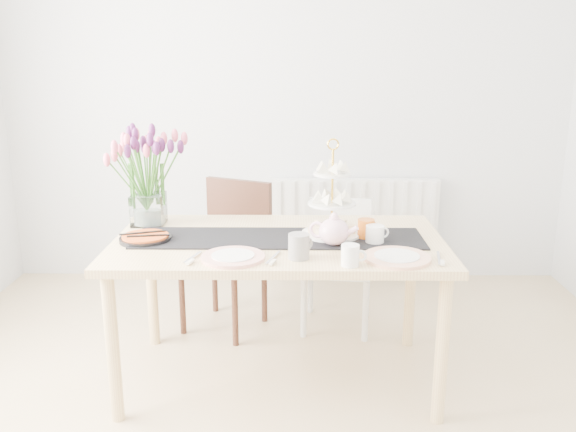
{
  "coord_description": "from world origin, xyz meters",
  "views": [
    {
      "loc": [
        0.06,
        -2.09,
        1.63
      ],
      "look_at": [
        0.03,
        0.69,
        0.88
      ],
      "focal_mm": 38.0,
      "sensor_mm": 36.0,
      "label": 1
    }
  ],
  "objects_px": {
    "chair_brown": "(230,243)",
    "chair_white": "(338,254)",
    "cream_jug": "(375,235)",
    "tulip_vase": "(146,162)",
    "tart_tin": "(145,238)",
    "mug_grey": "(299,246)",
    "mug_white": "(350,255)",
    "radiator": "(354,220)",
    "cake_stand": "(332,212)",
    "teapot": "(334,232)",
    "dining_table": "(279,254)",
    "plate_left": "(233,257)",
    "mug_orange": "(366,229)",
    "plate_right": "(397,258)"
  },
  "relations": [
    {
      "from": "chair_brown",
      "to": "chair_white",
      "type": "height_order",
      "value": "chair_brown"
    },
    {
      "from": "cream_jug",
      "to": "tulip_vase",
      "type": "bearing_deg",
      "value": 142.57
    },
    {
      "from": "tulip_vase",
      "to": "tart_tin",
      "type": "distance_m",
      "value": 0.44
    },
    {
      "from": "mug_grey",
      "to": "mug_white",
      "type": "xyz_separation_m",
      "value": [
        0.22,
        -0.09,
        -0.01
      ]
    },
    {
      "from": "tart_tin",
      "to": "mug_white",
      "type": "bearing_deg",
      "value": -19.56
    },
    {
      "from": "radiator",
      "to": "chair_white",
      "type": "relative_size",
      "value": 1.57
    },
    {
      "from": "cake_stand",
      "to": "teapot",
      "type": "height_order",
      "value": "cake_stand"
    },
    {
      "from": "cake_stand",
      "to": "mug_grey",
      "type": "distance_m",
      "value": 0.38
    },
    {
      "from": "dining_table",
      "to": "mug_white",
      "type": "distance_m",
      "value": 0.51
    },
    {
      "from": "radiator",
      "to": "tart_tin",
      "type": "xyz_separation_m",
      "value": [
        -1.15,
        -1.49,
        0.31
      ]
    },
    {
      "from": "dining_table",
      "to": "tulip_vase",
      "type": "relative_size",
      "value": 2.64
    },
    {
      "from": "chair_brown",
      "to": "tart_tin",
      "type": "height_order",
      "value": "chair_brown"
    },
    {
      "from": "radiator",
      "to": "tart_tin",
      "type": "distance_m",
      "value": 1.91
    },
    {
      "from": "radiator",
      "to": "teapot",
      "type": "height_order",
      "value": "teapot"
    },
    {
      "from": "mug_grey",
      "to": "plate_left",
      "type": "bearing_deg",
      "value": 137.86
    },
    {
      "from": "mug_grey",
      "to": "plate_left",
      "type": "height_order",
      "value": "mug_grey"
    },
    {
      "from": "mug_grey",
      "to": "radiator",
      "type": "bearing_deg",
      "value": 33.02
    },
    {
      "from": "tulip_vase",
      "to": "cream_jug",
      "type": "distance_m",
      "value": 1.23
    },
    {
      "from": "cake_stand",
      "to": "mug_grey",
      "type": "relative_size",
      "value": 3.85
    },
    {
      "from": "mug_orange",
      "to": "cream_jug",
      "type": "bearing_deg",
      "value": -100.95
    },
    {
      "from": "radiator",
      "to": "mug_orange",
      "type": "height_order",
      "value": "mug_orange"
    },
    {
      "from": "chair_brown",
      "to": "tart_tin",
      "type": "bearing_deg",
      "value": -89.96
    },
    {
      "from": "cake_stand",
      "to": "cream_jug",
      "type": "distance_m",
      "value": 0.24
    },
    {
      "from": "chair_white",
      "to": "teapot",
      "type": "bearing_deg",
      "value": -88.06
    },
    {
      "from": "tart_tin",
      "to": "mug_orange",
      "type": "relative_size",
      "value": 2.53
    },
    {
      "from": "tulip_vase",
      "to": "plate_right",
      "type": "relative_size",
      "value": 2.04
    },
    {
      "from": "mug_orange",
      "to": "radiator",
      "type": "bearing_deg",
      "value": 51.42
    },
    {
      "from": "plate_left",
      "to": "dining_table",
      "type": "bearing_deg",
      "value": 56.73
    },
    {
      "from": "radiator",
      "to": "mug_grey",
      "type": "bearing_deg",
      "value": -103.48
    },
    {
      "from": "tulip_vase",
      "to": "plate_left",
      "type": "relative_size",
      "value": 2.14
    },
    {
      "from": "tulip_vase",
      "to": "mug_grey",
      "type": "xyz_separation_m",
      "value": [
        0.79,
        -0.54,
        -0.27
      ]
    },
    {
      "from": "mug_orange",
      "to": "plate_left",
      "type": "xyz_separation_m",
      "value": [
        -0.62,
        -0.3,
        -0.04
      ]
    },
    {
      "from": "teapot",
      "to": "mug_orange",
      "type": "distance_m",
      "value": 0.2
    },
    {
      "from": "radiator",
      "to": "plate_right",
      "type": "xyz_separation_m",
      "value": [
        0.01,
        -1.74,
        0.31
      ]
    },
    {
      "from": "dining_table",
      "to": "plate_right",
      "type": "xyz_separation_m",
      "value": [
        0.53,
        -0.29,
        0.08
      ]
    },
    {
      "from": "chair_brown",
      "to": "plate_right",
      "type": "bearing_deg",
      "value": -24.33
    },
    {
      "from": "radiator",
      "to": "plate_right",
      "type": "distance_m",
      "value": 1.77
    },
    {
      "from": "mug_white",
      "to": "teapot",
      "type": "bearing_deg",
      "value": 108.34
    },
    {
      "from": "cream_jug",
      "to": "plate_left",
      "type": "relative_size",
      "value": 0.31
    },
    {
      "from": "cake_stand",
      "to": "mug_orange",
      "type": "bearing_deg",
      "value": -14.48
    },
    {
      "from": "dining_table",
      "to": "mug_orange",
      "type": "bearing_deg",
      "value": 1.08
    },
    {
      "from": "chair_brown",
      "to": "cream_jug",
      "type": "height_order",
      "value": "chair_brown"
    },
    {
      "from": "cream_jug",
      "to": "plate_right",
      "type": "relative_size",
      "value": 0.29
    },
    {
      "from": "tart_tin",
      "to": "mug_white",
      "type": "xyz_separation_m",
      "value": [
        0.95,
        -0.34,
        0.03
      ]
    },
    {
      "from": "chair_brown",
      "to": "cake_stand",
      "type": "xyz_separation_m",
      "value": [
        0.57,
        -0.62,
        0.36
      ]
    },
    {
      "from": "cream_jug",
      "to": "mug_white",
      "type": "xyz_separation_m",
      "value": [
        -0.14,
        -0.31,
        0.0
      ]
    },
    {
      "from": "mug_orange",
      "to": "plate_left",
      "type": "bearing_deg",
      "value": 171.11
    },
    {
      "from": "mug_grey",
      "to": "plate_left",
      "type": "relative_size",
      "value": 0.39
    },
    {
      "from": "chair_white",
      "to": "cake_stand",
      "type": "distance_m",
      "value": 0.78
    },
    {
      "from": "cake_stand",
      "to": "plate_left",
      "type": "distance_m",
      "value": 0.58
    }
  ]
}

